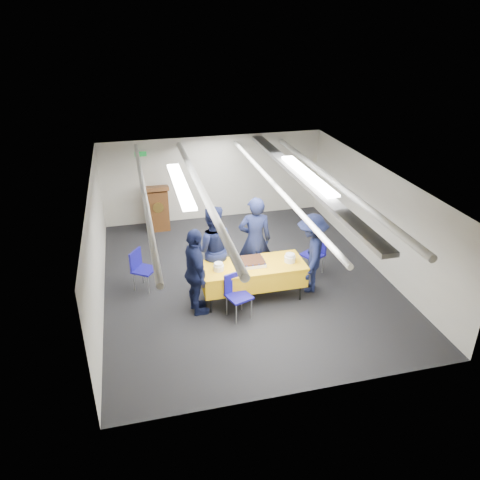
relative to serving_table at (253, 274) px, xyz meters
name	(u,v)px	position (x,y,z in m)	size (l,w,h in m)	color
ground	(245,278)	(0.05, 0.78, -0.56)	(7.00, 7.00, 0.00)	black
room_shell	(245,194)	(0.15, 1.19, 1.25)	(6.00, 7.00, 2.30)	beige
serving_table	(253,274)	(0.00, 0.00, 0.00)	(2.07, 0.85, 0.77)	black
sheet_cake	(250,262)	(-0.05, 0.04, 0.26)	(0.57, 0.45, 0.10)	white
plate_stack_left	(219,267)	(-0.70, -0.05, 0.28)	(0.21, 0.21, 0.16)	white
plate_stack_right	(290,258)	(0.75, -0.05, 0.29)	(0.23, 0.23, 0.17)	white
podium	(158,207)	(-1.55, 3.82, 0.05)	(0.62, 0.53, 1.25)	brown
chair_near	(237,291)	(-0.45, -0.49, -0.03)	(0.54, 0.54, 0.87)	gray
chair_right	(315,250)	(1.62, 0.70, -0.03)	(0.57, 0.57, 0.87)	gray
chair_left	(141,266)	(-2.15, 0.92, -0.03)	(0.58, 0.58, 0.87)	gray
sailor_a	(255,240)	(0.23, 0.69, 0.40)	(0.70, 0.46, 1.91)	black
sailor_b	(212,249)	(-0.70, 0.57, 0.37)	(0.90, 0.70, 1.86)	black
sailor_c	(196,272)	(-1.16, -0.21, 0.32)	(1.03, 0.43, 1.75)	black
sailor_d	(311,253)	(1.24, 0.04, 0.28)	(1.09, 0.63, 1.69)	black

